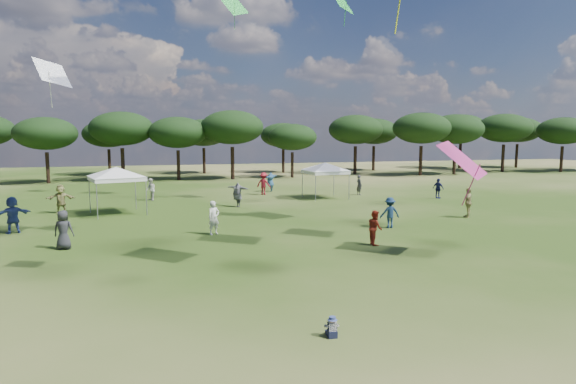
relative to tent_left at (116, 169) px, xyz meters
name	(u,v)px	position (x,y,z in m)	size (l,w,h in m)	color
ground	(374,376)	(7.01, -22.93, -2.85)	(140.00, 140.00, 0.00)	#314A16
tree_line	(221,130)	(9.40, 24.48, 2.57)	(108.78, 17.63, 7.77)	black
tent_left	(116,169)	(0.00, 0.00, 0.00)	(5.96, 5.96, 3.28)	gray
tent_right	(325,164)	(15.09, 3.80, -0.19)	(5.96, 5.96, 3.09)	gray
toddler	(332,328)	(6.83, -20.85, -2.61)	(0.36, 0.40, 0.53)	black
festival_crowd	(232,197)	(7.18, -0.24, -1.98)	(29.48, 22.33, 1.90)	#A42C1B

